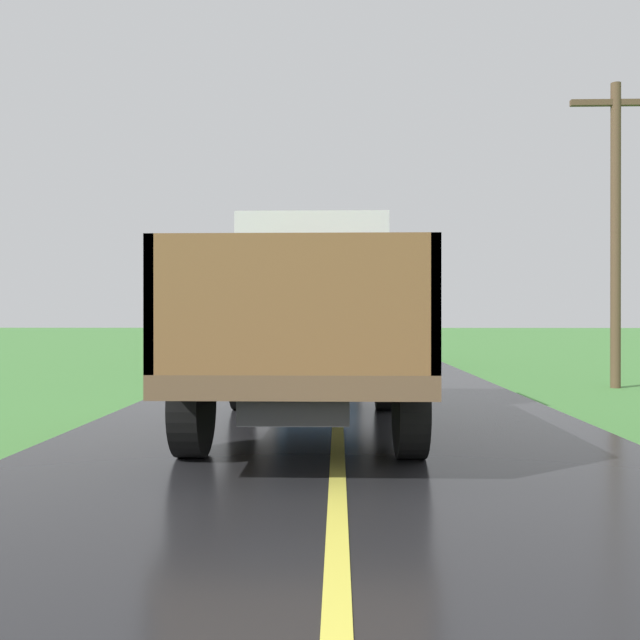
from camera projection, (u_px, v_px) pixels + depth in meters
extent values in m
cube|color=#2D2D30|center=(308.00, 380.00, 8.06)|extent=(0.90, 5.51, 0.24)
cube|color=brown|center=(308.00, 363.00, 8.06)|extent=(2.30, 5.80, 0.20)
cube|color=silver|center=(314.00, 284.00, 10.00)|extent=(2.10, 1.90, 1.90)
cube|color=black|center=(316.00, 267.00, 10.96)|extent=(1.78, 0.02, 0.76)
cube|color=brown|center=(200.00, 308.00, 7.11)|extent=(0.08, 3.85, 1.10)
cube|color=brown|center=(409.00, 308.00, 7.05)|extent=(0.08, 3.85, 1.10)
cube|color=brown|center=(292.00, 304.00, 5.20)|extent=(2.30, 0.08, 1.10)
cube|color=brown|center=(311.00, 310.00, 8.96)|extent=(2.30, 0.08, 1.10)
cylinder|color=black|center=(243.00, 375.00, 9.88)|extent=(0.28, 1.00, 1.00)
cylinder|color=black|center=(385.00, 376.00, 9.83)|extent=(0.28, 1.00, 1.00)
cylinder|color=black|center=(193.00, 405.00, 6.49)|extent=(0.28, 1.00, 1.00)
cylinder|color=black|center=(410.00, 406.00, 6.43)|extent=(0.28, 1.00, 1.00)
ellipsoid|color=#83B122|center=(381.00, 347.00, 6.44)|extent=(0.52, 0.57, 0.52)
ellipsoid|color=#78B429|center=(283.00, 289.00, 8.71)|extent=(0.44, 0.54, 0.50)
ellipsoid|color=#79BB28|center=(329.00, 316.00, 7.75)|extent=(0.49, 0.53, 0.39)
ellipsoid|color=#82B132|center=(228.00, 316.00, 6.87)|extent=(0.40, 0.45, 0.44)
ellipsoid|color=#79AE23|center=(345.00, 278.00, 6.14)|extent=(0.48, 0.59, 0.46)
ellipsoid|color=#7CC027|center=(291.00, 283.00, 7.11)|extent=(0.42, 0.48, 0.42)
ellipsoid|color=#77C136|center=(241.00, 344.00, 6.10)|extent=(0.42, 0.51, 0.40)
ellipsoid|color=#7CBE2D|center=(252.00, 341.00, 8.51)|extent=(0.50, 0.50, 0.48)
ellipsoid|color=#7CAE26|center=(280.00, 281.00, 6.40)|extent=(0.49, 0.44, 0.37)
ellipsoid|color=#84BD2A|center=(345.00, 346.00, 5.53)|extent=(0.42, 0.54, 0.45)
ellipsoid|color=#82BC2F|center=(374.00, 337.00, 8.15)|extent=(0.53, 0.48, 0.48)
ellipsoid|color=#72C137|center=(273.00, 285.00, 6.94)|extent=(0.54, 0.52, 0.41)
cube|color=#2D2D30|center=(320.00, 342.00, 20.84)|extent=(0.90, 5.51, 0.24)
cube|color=brown|center=(320.00, 336.00, 20.84)|extent=(2.30, 5.80, 0.20)
cube|color=gold|center=(322.00, 303.00, 22.78)|extent=(2.10, 1.90, 1.90)
cube|color=black|center=(323.00, 295.00, 23.74)|extent=(1.78, 0.02, 0.76)
cube|color=#2D517F|center=(282.00, 315.00, 19.89)|extent=(0.08, 3.85, 1.10)
cube|color=#2D517F|center=(357.00, 315.00, 19.83)|extent=(0.08, 3.85, 1.10)
cube|color=#2D517F|center=(318.00, 314.00, 17.98)|extent=(2.30, 0.08, 1.10)
cube|color=#2D517F|center=(321.00, 315.00, 21.74)|extent=(2.30, 0.08, 1.10)
cylinder|color=black|center=(291.00, 343.00, 22.66)|extent=(0.28, 1.00, 1.00)
cylinder|color=black|center=(353.00, 343.00, 22.61)|extent=(0.28, 1.00, 1.00)
cylinder|color=black|center=(282.00, 348.00, 19.27)|extent=(0.28, 1.00, 1.00)
cylinder|color=black|center=(356.00, 348.00, 19.21)|extent=(0.28, 1.00, 1.00)
ellipsoid|color=#71A939|center=(350.00, 318.00, 18.69)|extent=(0.43, 0.53, 0.48)
ellipsoid|color=#7DBE2B|center=(335.00, 327.00, 18.33)|extent=(0.42, 0.42, 0.40)
ellipsoid|color=#7AB92B|center=(305.00, 316.00, 21.23)|extent=(0.51, 0.52, 0.39)
ellipsoid|color=#7BAD23|center=(311.00, 316.00, 19.87)|extent=(0.51, 0.58, 0.37)
ellipsoid|color=#75C125|center=(331.00, 316.00, 20.80)|extent=(0.47, 0.46, 0.38)
ellipsoid|color=#75B333|center=(299.00, 306.00, 21.27)|extent=(0.52, 0.50, 0.43)
ellipsoid|color=#73B336|center=(294.00, 305.00, 19.84)|extent=(0.52, 0.50, 0.39)
ellipsoid|color=#74BD2C|center=(301.00, 317.00, 21.15)|extent=(0.57, 0.66, 0.41)
ellipsoid|color=#7ABA29|center=(301.00, 318.00, 20.42)|extent=(0.44, 0.56, 0.39)
ellipsoid|color=#7BB731|center=(321.00, 317.00, 20.78)|extent=(0.41, 0.37, 0.47)
ellipsoid|color=#79B333|center=(323.00, 305.00, 20.20)|extent=(0.41, 0.47, 0.43)
ellipsoid|color=#83B225|center=(330.00, 327.00, 20.58)|extent=(0.51, 0.62, 0.41)
ellipsoid|color=#77B32B|center=(307.00, 328.00, 21.14)|extent=(0.48, 0.51, 0.40)
cylinder|color=brown|center=(616.00, 236.00, 13.66)|extent=(0.20, 0.20, 6.22)
cube|color=brown|center=(616.00, 103.00, 13.66)|extent=(1.83, 0.12, 0.12)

